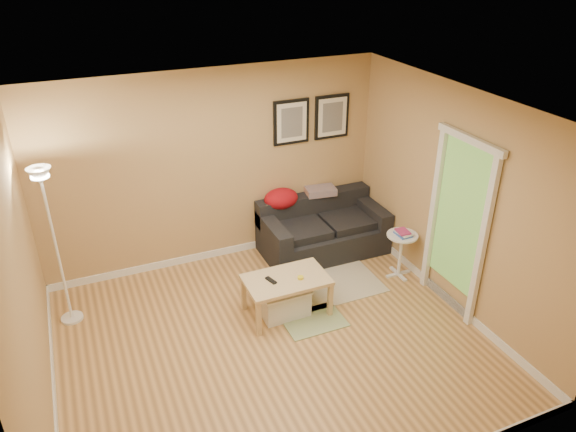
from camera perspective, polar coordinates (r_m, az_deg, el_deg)
The scene contains 24 objects.
floor at distance 6.15m, azimuth -1.62°, elevation -13.07°, with size 4.50×4.50×0.00m, color tan.
ceiling at distance 4.89m, azimuth -2.02°, elevation 10.81°, with size 4.50×4.50×0.00m, color white.
wall_back at distance 7.12m, azimuth -7.78°, elevation 4.90°, with size 4.50×4.50×0.00m, color tan.
wall_front at distance 3.96m, azimuth 9.36°, elevation -15.86°, with size 4.50×4.50×0.00m, color tan.
wall_left at distance 5.16m, azimuth -25.91°, elevation -7.20°, with size 4.00×4.00×0.00m, color tan.
wall_right at distance 6.47m, azimuth 17.06°, elevation 1.52°, with size 4.00×4.00×0.00m, color tan.
baseboard_back at distance 7.67m, azimuth -7.17°, elevation -3.78°, with size 4.50×0.02×0.10m, color white.
baseboard_left at distance 5.91m, azimuth -23.25°, elevation -17.27°, with size 0.02×4.00×0.10m, color white.
baseboard_right at distance 7.08m, azimuth 15.62°, elevation -7.63°, with size 0.02×4.00×0.10m, color white.
sofa at distance 7.57m, azimuth 3.74°, elevation -1.22°, with size 1.70×0.90×0.75m, color black, non-canonical shape.
red_throw at distance 7.47m, azimuth -0.73°, elevation 1.83°, with size 0.48×0.36×0.28m, color #A50F1E, non-canonical shape.
plaid_throw at distance 7.69m, azimuth 3.41°, elevation 2.65°, with size 0.42×0.26×0.10m, color tan, non-canonical shape.
framed_print_left at distance 7.26m, azimuth 0.34°, elevation 9.82°, with size 0.50×0.04×0.60m, color black, non-canonical shape.
framed_print_right at distance 7.51m, azimuth 4.61°, elevation 10.33°, with size 0.50×0.04×0.60m, color black, non-canonical shape.
area_rug at distance 7.05m, azimuth 4.48°, elevation -7.16°, with size 1.25×0.85×0.01m, color beige.
green_runner at distance 6.44m, azimuth 2.71°, elevation -10.89°, with size 0.70×0.50×0.01m, color #668C4C.
coffee_table at distance 6.43m, azimuth -0.17°, elevation -8.32°, with size 0.96×0.59×0.48m, color #D1B37F, non-canonical shape.
remote_control at distance 6.24m, azimuth -1.80°, elevation -6.75°, with size 0.05×0.16×0.02m, color black.
tape_roll at distance 6.28m, azimuth 1.32°, elevation -6.48°, with size 0.07×0.07×0.03m, color yellow.
storage_bin at distance 6.45m, azimuth -0.46°, elevation -8.89°, with size 0.56×0.41×0.35m, color white, non-canonical shape.
side_table at distance 7.21m, azimuth 11.67°, elevation -4.03°, with size 0.40×0.40×0.61m, color white, non-canonical shape.
book_stack at distance 7.03m, azimuth 11.98°, elevation -1.73°, with size 0.16×0.21×0.07m, color #3A5EAE, non-canonical shape.
floor_lamp at distance 6.46m, azimuth -23.01°, elevation -3.56°, with size 0.25×0.25×1.91m, color white, non-canonical shape.
doorway at distance 6.46m, azimuth 17.21°, elevation -1.29°, with size 0.12×1.01×2.13m, color white, non-canonical shape.
Camera 1 is at (-1.69, -4.37, 3.99)m, focal length 33.94 mm.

